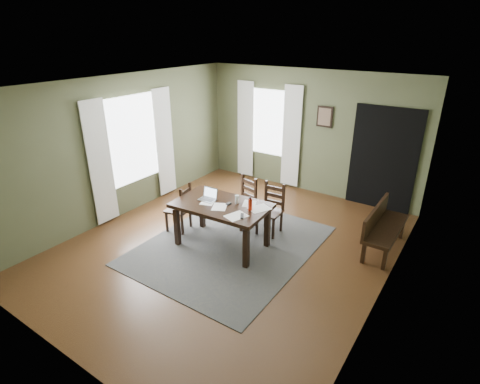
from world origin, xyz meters
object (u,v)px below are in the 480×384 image
Objects in this scene: laptop at (209,196)px; water_bottle at (250,204)px; bench at (382,225)px; chair_end at (180,208)px; chair_back_left at (244,202)px; dining_table at (222,209)px; chair_back_right at (271,210)px.

laptop is 0.81m from water_bottle.
laptop is at bearing 118.31° from bench.
chair_end is at bearing 178.89° from laptop.
chair_back_left is at bearing 129.43° from water_bottle.
laptop is at bearing -88.81° from chair_back_left.
dining_table is 0.87m from chair_back_left.
water_bottle is (0.52, 0.06, 0.20)m from dining_table.
chair_back_right is 3.16× the size of laptop.
dining_table is 7.14× the size of water_bottle.
chair_end is 0.77m from laptop.
laptop is (-0.18, -0.80, 0.38)m from chair_back_left.
chair_back_right is 4.09× the size of water_bottle.
bench is at bearing 37.52° from water_bottle.
chair_end is 3.06× the size of laptop.
bench is 4.63× the size of laptop.
dining_table is 0.33m from laptop.
chair_back_left is at bearing 103.61° from bench.
chair_back_right is at bearing 94.60° from water_bottle.
chair_back_right is 1.19m from laptop.
chair_end is 0.66× the size of bench.
laptop is at bearing 77.76° from chair_end.
bench is 2.93m from laptop.
chair_end is at bearing -178.04° from water_bottle.
laptop is 1.29× the size of water_bottle.
chair_end is at bearing -151.75° from chair_back_right.
chair_back_right is 0.92m from water_bottle.
bench is (2.27, 1.41, -0.24)m from dining_table.
chair_end is 1.65m from chair_back_right.
water_bottle reaches higher than chair_back_right.
dining_table is 2.68m from bench.
dining_table is at bearing 75.63° from chair_end.
chair_back_left is 0.70× the size of bench.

